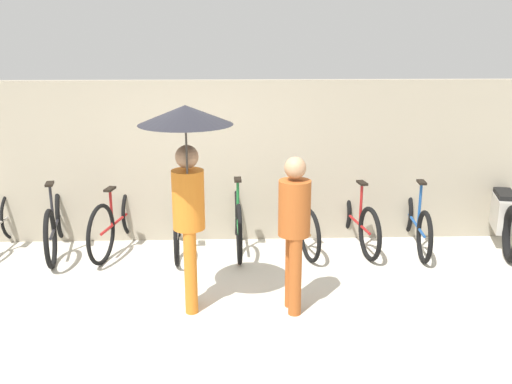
# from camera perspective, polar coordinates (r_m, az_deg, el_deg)

# --- Properties ---
(ground_plane) EXTENTS (30.00, 30.00, 0.00)m
(ground_plane) POSITION_cam_1_polar(r_m,az_deg,el_deg) (5.93, -5.63, -12.22)
(ground_plane) COLOR beige
(back_wall) EXTENTS (14.69, 0.12, 2.17)m
(back_wall) POSITION_cam_1_polar(r_m,az_deg,el_deg) (7.67, -4.84, 3.01)
(back_wall) COLOR gray
(back_wall) RESTS_ON ground
(parked_bicycle_1) EXTENTS (0.50, 1.79, 1.02)m
(parked_bicycle_1) POSITION_cam_1_polar(r_m,az_deg,el_deg) (7.82, -19.37, -2.97)
(parked_bicycle_1) COLOR black
(parked_bicycle_1) RESTS_ON ground
(parked_bicycle_2) EXTENTS (0.53, 1.79, 0.96)m
(parked_bicycle_2) POSITION_cam_1_polar(r_m,az_deg,el_deg) (7.69, -13.61, -2.71)
(parked_bicycle_2) COLOR black
(parked_bicycle_2) RESTS_ON ground
(parked_bicycle_3) EXTENTS (0.44, 1.68, 1.01)m
(parked_bicycle_3) POSITION_cam_1_polar(r_m,az_deg,el_deg) (7.51, -7.85, -3.17)
(parked_bicycle_3) COLOR black
(parked_bicycle_3) RESTS_ON ground
(parked_bicycle_4) EXTENTS (0.44, 1.77, 1.01)m
(parked_bicycle_4) POSITION_cam_1_polar(r_m,az_deg,el_deg) (7.49, -1.86, -2.76)
(parked_bicycle_4) COLOR black
(parked_bicycle_4) RESTS_ON ground
(parked_bicycle_5) EXTENTS (0.54, 1.59, 1.07)m
(parked_bicycle_5) POSITION_cam_1_polar(r_m,az_deg,el_deg) (7.52, 4.11, -2.98)
(parked_bicycle_5) COLOR black
(parked_bicycle_5) RESTS_ON ground
(parked_bicycle_6) EXTENTS (0.46, 1.74, 1.09)m
(parked_bicycle_6) POSITION_cam_1_polar(r_m,az_deg,el_deg) (7.72, 9.86, -2.67)
(parked_bicycle_6) COLOR black
(parked_bicycle_6) RESTS_ON ground
(parked_bicycle_7) EXTENTS (0.44, 1.75, 0.99)m
(parked_bicycle_7) POSITION_cam_1_polar(r_m,az_deg,el_deg) (7.85, 15.58, -2.81)
(parked_bicycle_7) COLOR black
(parked_bicycle_7) RESTS_ON ground
(pedestrian_leading) EXTENTS (0.89, 0.89, 2.12)m
(pedestrian_leading) POSITION_cam_1_polar(r_m,az_deg,el_deg) (5.46, -6.93, 3.29)
(pedestrian_leading) COLOR #C66B1E
(pedestrian_leading) RESTS_ON ground
(pedestrian_center) EXTENTS (0.32, 0.32, 1.62)m
(pedestrian_center) POSITION_cam_1_polar(r_m,az_deg,el_deg) (5.66, 3.84, -3.16)
(pedestrian_center) COLOR #9E4C1E
(pedestrian_center) RESTS_ON ground
(motorcycle) EXTENTS (0.75, 1.96, 0.92)m
(motorcycle) POSITION_cam_1_polar(r_m,az_deg,el_deg) (8.34, 23.41, -2.06)
(motorcycle) COLOR black
(motorcycle) RESTS_ON ground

